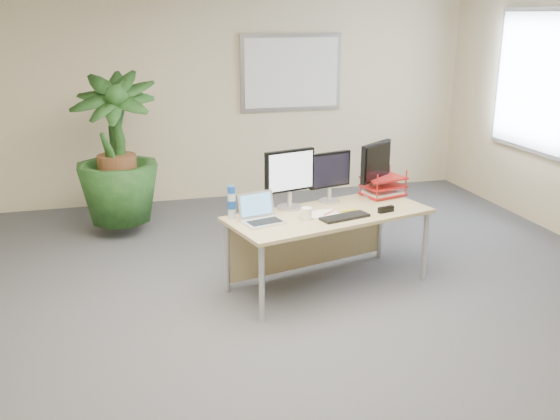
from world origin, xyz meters
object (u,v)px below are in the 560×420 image
object	(u,v)px
monitor_left	(290,175)
laptop	(261,214)
desk	(323,225)
floor_plant	(117,165)
monitor_right	(330,174)

from	to	relation	value
monitor_left	laptop	xyz separation A→B (m)	(-0.32, -0.27, -0.24)
desk	laptop	bearing A→B (deg)	-165.66
floor_plant	monitor_left	xyz separation A→B (m)	(1.39, -1.63, 0.20)
monitor_left	monitor_right	size ratio (longest dim) A/B	1.14
desk	monitor_right	world-z (taller)	monitor_right
monitor_left	laptop	distance (m)	0.48
monitor_left	laptop	world-z (taller)	monitor_left
monitor_right	laptop	size ratio (longest dim) A/B	1.21
monitor_right	desk	bearing A→B (deg)	-121.79
floor_plant	desk	bearing A→B (deg)	-46.67
floor_plant	monitor_right	xyz separation A→B (m)	(1.79, -1.53, 0.17)
laptop	monitor_left	bearing A→B (deg)	39.86
monitor_right	floor_plant	bearing A→B (deg)	139.37
desk	monitor_right	distance (m)	0.47
desk	monitor_left	xyz separation A→B (m)	(-0.26, 0.12, 0.43)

